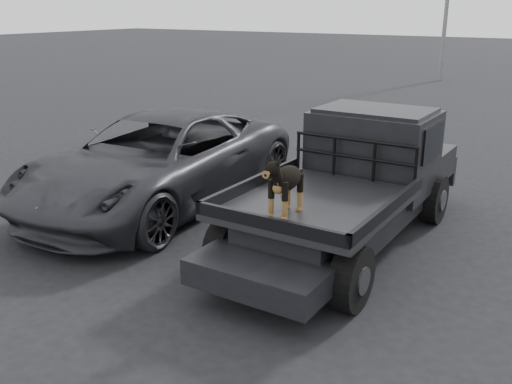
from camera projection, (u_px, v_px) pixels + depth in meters
The scene contains 6 objects.
ground at pixel (314, 288), 6.86m from camera, with size 120.00×120.00×0.00m, color black.
flatbed_ute at pixel (345, 212), 8.04m from camera, with size 2.00×5.40×0.92m, color black, non-canonical shape.
ute_cab at pixel (374, 138), 8.53m from camera, with size 1.72×1.30×0.88m, color black, non-canonical shape.
headache_rack at pixel (354, 159), 7.97m from camera, with size 1.80×0.08×0.55m, color black, non-canonical shape.
dog at pixel (286, 184), 6.56m from camera, with size 0.32×0.60×0.74m, color black, non-canonical shape.
parked_suv at pixel (158, 161), 9.54m from camera, with size 2.54×5.51×1.53m, color #2D2D33.
Camera 1 is at (2.70, -5.58, 3.24)m, focal length 40.00 mm.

